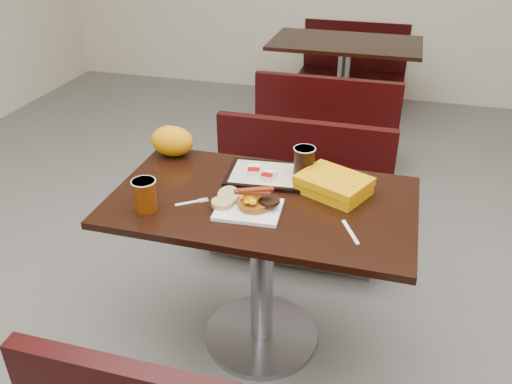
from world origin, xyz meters
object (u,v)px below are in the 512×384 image
(clamshell, at_px, (334,185))
(tray, at_px, (269,175))
(platter, at_px, (248,210))
(paper_bag, at_px, (172,141))
(bench_far_s, at_px, (329,118))
(pancake_stack, at_px, (255,204))
(table_near, at_px, (262,273))
(coffee_cup_near, at_px, (145,195))
(hashbrown_sleeve_right, at_px, (268,175))
(coffee_cup_far, at_px, (304,161))
(table_far, at_px, (342,86))
(knife, at_px, (350,232))
(bench_far_n, at_px, (352,65))
(hashbrown_sleeve_left, at_px, (254,170))
(fork, at_px, (187,203))
(bench_near_n, at_px, (295,198))

(clamshell, bearing_deg, tray, -167.58)
(platter, xyz_separation_m, paper_bag, (-0.47, 0.38, 0.06))
(bench_far_s, bearing_deg, pancake_stack, -90.18)
(table_near, relative_size, clamshell, 4.51)
(table_near, distance_m, coffee_cup_near, 0.63)
(coffee_cup_near, bearing_deg, hashbrown_sleeve_right, 41.13)
(table_near, height_order, coffee_cup_far, coffee_cup_far)
(paper_bag, bearing_deg, tray, -10.86)
(table_far, bearing_deg, knife, -82.43)
(clamshell, xyz_separation_m, paper_bag, (-0.76, 0.15, 0.03))
(coffee_cup_far, relative_size, paper_bag, 0.60)
(bench_far_n, xyz_separation_m, clamshell, (0.26, -3.18, 0.43))
(table_far, relative_size, pancake_stack, 9.81)
(clamshell, bearing_deg, bench_far_s, 123.10)
(bench_far_n, bearing_deg, coffee_cup_far, -87.74)
(bench_far_n, height_order, paper_bag, paper_bag)
(hashbrown_sleeve_left, bearing_deg, clamshell, -19.38)
(bench_far_s, xyz_separation_m, bench_far_n, (0.00, 1.40, 0.00))
(platter, xyz_separation_m, hashbrown_sleeve_right, (0.01, 0.25, 0.02))
(fork, height_order, paper_bag, paper_bag)
(pancake_stack, bearing_deg, platter, -141.12)
(table_far, distance_m, paper_bag, 2.42)
(coffee_cup_near, bearing_deg, table_near, 25.68)
(platter, bearing_deg, coffee_cup_near, -170.81)
(coffee_cup_far, bearing_deg, clamshell, -34.53)
(hashbrown_sleeve_right, relative_size, paper_bag, 0.37)
(bench_near_n, height_order, knife, knife)
(table_far, bearing_deg, paper_bag, -102.16)
(bench_near_n, bearing_deg, clamshell, -65.50)
(table_near, distance_m, hashbrown_sleeve_left, 0.45)
(coffee_cup_far, bearing_deg, paper_bag, 174.82)
(hashbrown_sleeve_left, height_order, coffee_cup_far, coffee_cup_far)
(knife, xyz_separation_m, coffee_cup_far, (-0.24, 0.37, 0.07))
(bench_near_n, relative_size, hashbrown_sleeve_left, 12.93)
(table_near, xyz_separation_m, coffee_cup_far, (0.12, 0.22, 0.45))
(fork, relative_size, knife, 0.85)
(platter, bearing_deg, tray, 84.89)
(bench_far_s, distance_m, coffee_cup_far, 1.75)
(bench_far_n, distance_m, clamshell, 3.22)
(table_far, distance_m, hashbrown_sleeve_left, 2.46)
(table_near, relative_size, bench_near_n, 1.20)
(coffee_cup_far, bearing_deg, table_near, -118.82)
(bench_far_s, xyz_separation_m, clamshell, (0.26, -1.78, 0.43))
(tray, bearing_deg, paper_bag, 163.93)
(coffee_cup_near, height_order, coffee_cup_far, coffee_cup_far)
(table_far, bearing_deg, coffee_cup_near, -98.30)
(table_far, height_order, bench_far_n, table_far)
(bench_near_n, relative_size, bench_far_s, 1.00)
(bench_near_n, xyz_separation_m, bench_far_n, (0.00, 2.60, 0.00))
(table_far, xyz_separation_m, pancake_stack, (-0.01, -2.69, 0.40))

